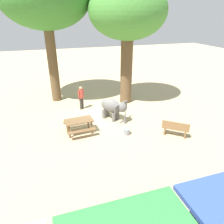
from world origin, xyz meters
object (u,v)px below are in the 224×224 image
Objects in this scene: elephant at (113,107)px; feed_bucket at (127,132)px; wooden_bench at (175,128)px; picnic_table_near at (79,123)px; person_handler at (81,96)px; shade_tree_main at (128,13)px.

elephant is 4.94× the size of feed_bucket.
elephant is 2.03m from feed_bucket.
picnic_table_near is (4.80, -1.90, 0.12)m from wooden_bench.
shade_tree_main reaches higher than person_handler.
picnic_table_near is (2.27, 0.98, -0.24)m from elephant.
feed_bucket is (2.38, -0.97, -0.31)m from wooden_bench.
wooden_bench is 5.16m from picnic_table_near.
picnic_table_near is at bearing 40.53° from shade_tree_main.
person_handler is at bearing -107.10° from picnic_table_near.
person_handler reaches higher than feed_bucket.
shade_tree_main is at bearing -143.94° from picnic_table_near.
wooden_bench is at bearing 2.92° from person_handler.
elephant is 1.10× the size of person_handler.
person_handler is at bearing 5.86° from shade_tree_main.
person_handler reaches higher than elephant.
wooden_bench is (-2.53, 2.88, -0.36)m from elephant.
wooden_bench reaches higher than picnic_table_near.
feed_bucket is at bearing -162.56° from wooden_bench.
feed_bucket is at bearing 69.62° from shade_tree_main.
wooden_bench is 2.59m from feed_bucket.
wooden_bench is 3.71× the size of feed_bucket.
shade_tree_main is 4.90× the size of picnic_table_near.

